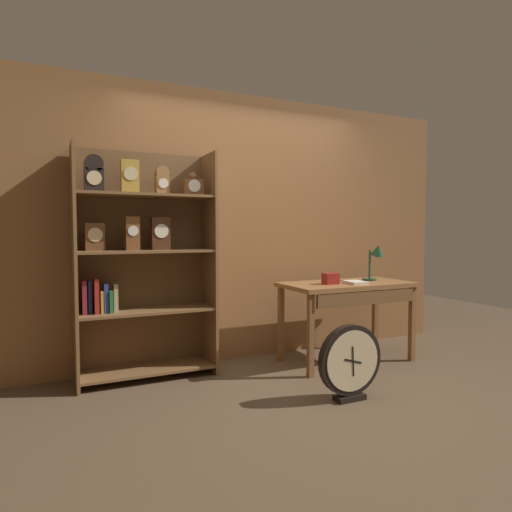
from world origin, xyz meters
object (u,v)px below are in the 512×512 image
desk_lamp (376,256)px  open_repair_manual (355,282)px  toolbox_small (331,279)px  round_clock_large (350,362)px  workbench (349,292)px  bookshelf (142,261)px

desk_lamp → open_repair_manual: bearing=-159.8°
open_repair_manual → toolbox_small: bearing=168.2°
desk_lamp → open_repair_manual: size_ratio=1.71×
round_clock_large → toolbox_small: bearing=65.0°
desk_lamp → round_clock_large: bearing=-138.2°
open_repair_manual → round_clock_large: bearing=-124.2°
workbench → open_repair_manual: open_repair_manual is taller
round_clock_large → open_repair_manual: bearing=50.2°
desk_lamp → round_clock_large: desk_lamp is taller
desk_lamp → round_clock_large: size_ratio=0.66×
workbench → open_repair_manual: bearing=-82.6°
toolbox_small → desk_lamp: bearing=5.6°
desk_lamp → toolbox_small: (-0.58, -0.06, -0.19)m
bookshelf → open_repair_manual: 1.97m
desk_lamp → round_clock_large: (-0.95, -0.85, -0.72)m
desk_lamp → bookshelf: bearing=171.7°
bookshelf → open_repair_manual: bearing=-13.6°
toolbox_small → round_clock_large: 1.02m
workbench → desk_lamp: bearing=6.5°
toolbox_small → round_clock_large: toolbox_small is taller
bookshelf → open_repair_manual: bookshelf is taller
bookshelf → toolbox_small: bookshelf is taller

